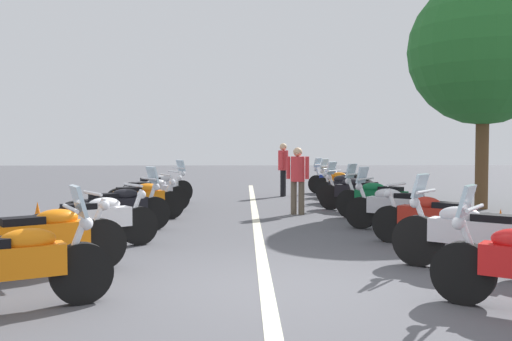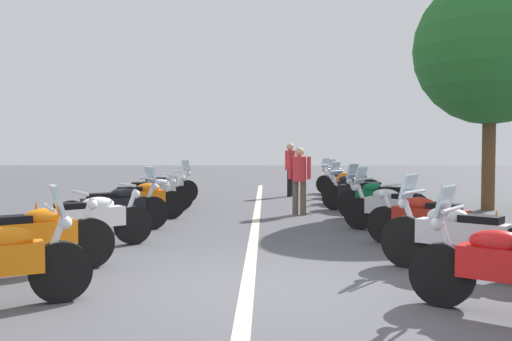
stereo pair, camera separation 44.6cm
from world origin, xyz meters
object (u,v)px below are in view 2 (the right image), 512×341
Objects in this scene: motorcycle_left_row_1 at (31,238)px; traffic_cone_1 at (496,231)px; motorcycle_right_row_4 at (380,199)px; motorcycle_left_row_4 at (141,199)px; motorcycle_right_row_7 at (350,184)px; motorcycle_right_row_8 at (342,181)px; motorcycle_left_row_6 at (164,187)px; motorcycle_right_row_6 at (352,189)px; motorcycle_right_row_2 at (429,220)px; bystander_0 at (290,165)px; traffic_cone_0 at (37,219)px; motorcycle_right_row_5 at (360,193)px; motorcycle_right_row_3 at (393,208)px; motorcycle_right_row_1 at (460,236)px; motorcycle_left_row_5 at (153,193)px; motorcycle_left_row_3 at (115,207)px; motorcycle_left_row_2 at (88,220)px; bystander_1 at (299,176)px.

traffic_cone_1 is at bearing -19.05° from motorcycle_left_row_1.
traffic_cone_1 is (-3.24, -1.11, -0.17)m from motorcycle_right_row_4.
motorcycle_left_row_4 is 7.12m from motorcycle_right_row_7.
motorcycle_right_row_4 is 1.03× the size of motorcycle_right_row_8.
motorcycle_left_row_6 reaches higher than motorcycle_right_row_6.
traffic_cone_1 is (-8.17, -1.02, -0.17)m from motorcycle_right_row_7.
bystander_0 is (9.00, 1.75, 0.54)m from motorcycle_right_row_2.
bystander_0 is at bearing 60.07° from motorcycle_right_row_8.
traffic_cone_0 is (-5.20, 6.40, -0.15)m from motorcycle_right_row_6.
motorcycle_right_row_5 is at bearing -9.86° from motorcycle_left_row_4.
motorcycle_left_row_4 reaches higher than motorcycle_right_row_6.
traffic_cone_1 is at bearing 122.90° from bystander_0.
motorcycle_left_row_1 is at bearing 70.53° from motorcycle_right_row_3.
motorcycle_right_row_4 reaches higher than motorcycle_right_row_2.
motorcycle_right_row_3 is 1.03× the size of motorcycle_right_row_8.
motorcycle_right_row_5 is at bearing 124.35° from motorcycle_right_row_8.
motorcycle_right_row_1 is (-8.33, -5.16, 0.01)m from motorcycle_left_row_6.
traffic_cone_0 is (-5.37, 1.30, -0.18)m from motorcycle_left_row_6.
motorcycle_left_row_6 is at bearing 62.36° from motorcycle_left_row_5.
motorcycle_left_row_6 is at bearing 5.61° from motorcycle_right_row_4.
motorcycle_left_row_3 is 1.08× the size of motorcycle_right_row_2.
motorcycle_right_row_8 is at bearing -54.61° from motorcycle_right_row_5.
motorcycle_left_row_6 is 1.06× the size of motorcycle_right_row_7.
motorcycle_right_row_1 reaches higher than motorcycle_right_row_4.
motorcycle_right_row_2 is at bearing 116.85° from bystander_0.
motorcycle_right_row_5 reaches higher than motorcycle_left_row_2.
motorcycle_right_row_4 reaches higher than motorcycle_right_row_5.
motorcycle_right_row_8 is at bearing 24.31° from motorcycle_left_row_2.
bystander_0 is at bearing 31.33° from motorcycle_left_row_2.
motorcycle_right_row_1 is (-6.53, -5.12, 0.03)m from motorcycle_left_row_5.
motorcycle_right_row_7 is (4.94, -0.09, -0.00)m from motorcycle_right_row_4.
motorcycle_right_row_4 reaches higher than traffic_cone_0.
motorcycle_left_row_6 is at bearing 67.93° from motorcycle_right_row_8.
motorcycle_right_row_3 is at bearing 125.62° from motorcycle_right_row_4.
motorcycle_right_row_1 is at bearing -72.19° from motorcycle_left_row_4.
motorcycle_left_row_4 is (1.69, -0.10, -0.02)m from motorcycle_left_row_3.
traffic_cone_0 and traffic_cone_1 have the same top height.
bystander_1 reaches higher than motorcycle_left_row_4.
motorcycle_right_row_3 is 3.12m from bystander_1.
motorcycle_right_row_1 reaches higher than motorcycle_right_row_5.
motorcycle_left_row_2 is 5.25m from motorcycle_right_row_2.
motorcycle_right_row_1 is at bearing 126.93° from motorcycle_right_row_7.
traffic_cone_0 is at bearing 76.55° from motorcycle_left_row_1.
motorcycle_left_row_3 is 5.51m from motorcycle_right_row_2.
motorcycle_right_row_4 is 6.55m from motorcycle_right_row_8.
motorcycle_right_row_6 is (6.51, -5.06, -0.01)m from motorcycle_left_row_2.
bystander_0 is at bearing -35.40° from motorcycle_right_row_4.
motorcycle_right_row_2 reaches higher than traffic_cone_0.
motorcycle_right_row_6 is 0.94× the size of bystander_0.
motorcycle_left_row_1 reaches higher than motorcycle_right_row_6.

